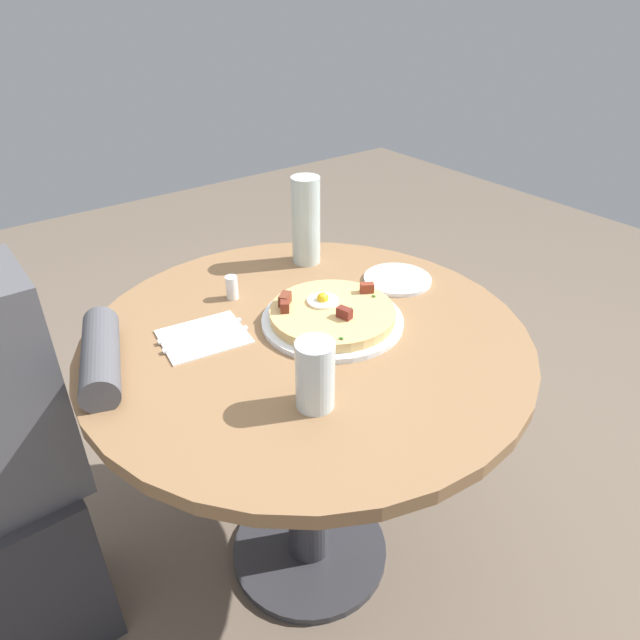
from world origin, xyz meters
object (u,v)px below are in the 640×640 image
(bread_plate, at_px, (397,279))
(fork, at_px, (206,339))
(knife, at_px, (201,331))
(salt_shaker, at_px, (232,287))
(pizza_plate, at_px, (333,321))
(water_bottle, at_px, (306,221))
(water_glass, at_px, (315,375))
(breakfast_pizza, at_px, (332,313))
(dining_table, at_px, (307,396))

(bread_plate, distance_m, fork, 0.50)
(knife, height_order, salt_shaker, salt_shaker)
(pizza_plate, distance_m, water_bottle, 0.33)
(water_bottle, relative_size, salt_shaker, 4.04)
(fork, xyz_separation_m, water_glass, (-0.06, 0.29, 0.06))
(pizza_plate, distance_m, water_glass, 0.28)
(breakfast_pizza, bearing_deg, bread_plate, -167.36)
(dining_table, height_order, knife, knife)
(dining_table, relative_size, water_bottle, 4.17)
(fork, relative_size, water_bottle, 0.80)
(bread_plate, xyz_separation_m, water_bottle, (0.11, -0.22, 0.11))
(fork, bearing_deg, pizza_plate, -13.60)
(dining_table, bearing_deg, fork, -27.99)
(breakfast_pizza, bearing_deg, fork, -21.30)
(dining_table, xyz_separation_m, knife, (0.18, -0.13, 0.18))
(pizza_plate, height_order, knife, pizza_plate)
(bread_plate, distance_m, water_bottle, 0.27)
(dining_table, height_order, water_glass, water_glass)
(water_bottle, bearing_deg, breakfast_pizza, 64.54)
(dining_table, distance_m, breakfast_pizza, 0.21)
(knife, height_order, water_bottle, water_bottle)
(breakfast_pizza, bearing_deg, knife, -28.52)
(breakfast_pizza, xyz_separation_m, knife, (0.24, -0.13, -0.02))
(dining_table, relative_size, pizza_plate, 3.06)
(dining_table, bearing_deg, salt_shaker, -77.57)
(breakfast_pizza, relative_size, water_glass, 2.08)
(dining_table, height_order, water_bottle, water_bottle)
(salt_shaker, bearing_deg, breakfast_pizza, 117.66)
(water_glass, bearing_deg, salt_shaker, -99.80)
(dining_table, bearing_deg, water_glass, 57.99)
(breakfast_pizza, relative_size, knife, 1.49)
(fork, relative_size, salt_shaker, 3.25)
(breakfast_pizza, bearing_deg, water_bottle, -115.46)
(knife, bearing_deg, pizza_plate, -20.77)
(dining_table, relative_size, breakfast_pizza, 3.47)
(dining_table, xyz_separation_m, salt_shaker, (0.05, -0.22, 0.20))
(dining_table, bearing_deg, bread_plate, -170.21)
(water_glass, height_order, salt_shaker, water_glass)
(bread_plate, bearing_deg, breakfast_pizza, 12.64)
(dining_table, bearing_deg, breakfast_pizza, 179.28)
(pizza_plate, xyz_separation_m, salt_shaker, (0.12, -0.23, 0.02))
(pizza_plate, distance_m, fork, 0.27)
(water_glass, distance_m, water_bottle, 0.57)
(pizza_plate, height_order, salt_shaker, salt_shaker)
(bread_plate, height_order, water_glass, water_glass)
(dining_table, xyz_separation_m, fork, (0.18, -0.10, 0.18))
(knife, distance_m, water_bottle, 0.42)
(fork, height_order, knife, same)
(fork, height_order, water_glass, water_glass)
(breakfast_pizza, height_order, knife, breakfast_pizza)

